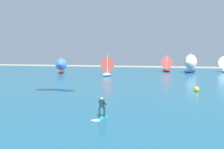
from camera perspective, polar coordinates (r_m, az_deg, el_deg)
name	(u,v)px	position (r m, az deg, el deg)	size (l,w,h in m)	color
ocean	(154,79)	(53.50, 9.50, -0.92)	(160.00, 90.00, 0.10)	#236B89
kitesurfer	(101,111)	(19.70, -2.60, -8.32)	(0.96, 2.03, 1.67)	#26B2CC
sailboat_trailing	(61,66)	(67.94, -11.63, 1.97)	(3.44, 3.94, 4.45)	maroon
sailboat_anchored_offshore	(224,64)	(78.09, 24.18, 2.23)	(3.85, 4.49, 5.17)	white
sailboat_heeled_over	(109,66)	(58.64, -0.71, 1.90)	(3.83, 4.40, 4.97)	silver
sailboat_outermost	(166,64)	(74.70, 12.12, 2.39)	(4.04, 4.52, 5.03)	maroon
sailboat_center_horizon	(188,63)	(71.32, 17.01, 2.43)	(4.84, 5.11, 5.68)	navy
marker_buoy	(197,89)	(35.83, 18.72, -3.14)	(0.69, 0.69, 0.69)	yellow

